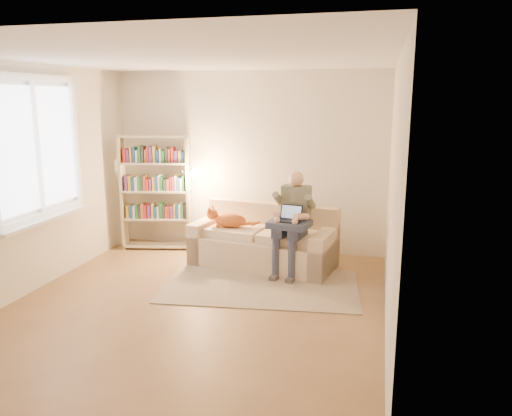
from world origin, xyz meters
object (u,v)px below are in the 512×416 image
(person, at_px, (293,217))
(bookshelf, at_px, (156,187))
(sofa, at_px, (264,244))
(laptop, at_px, (286,216))
(cat, at_px, (230,219))

(person, relative_size, bookshelf, 0.77)
(sofa, height_order, person, person)
(laptop, distance_m, bookshelf, 2.19)
(cat, relative_size, laptop, 2.16)
(cat, bearing_deg, laptop, -8.69)
(person, height_order, laptop, person)
(person, relative_size, laptop, 4.19)
(sofa, xyz_separation_m, cat, (-0.47, -0.04, 0.32))
(person, bearing_deg, bookshelf, 174.30)
(cat, height_order, laptop, laptop)
(person, bearing_deg, cat, 178.39)
(bookshelf, bearing_deg, laptop, -30.04)
(sofa, relative_size, person, 1.52)
(cat, height_order, bookshelf, bookshelf)
(person, distance_m, cat, 0.92)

